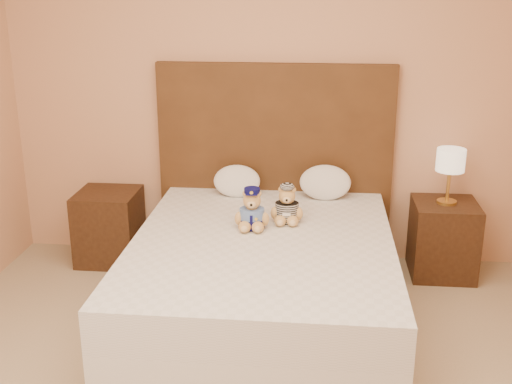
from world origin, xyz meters
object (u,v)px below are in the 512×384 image
nightstand_right (443,239)px  pillow_left (237,180)px  lamp (451,163)px  pillow_right (325,181)px  teddy_police (252,208)px  bed (262,280)px  teddy_prisoner (287,204)px  nightstand_left (109,226)px

nightstand_right → pillow_left: pillow_left is taller
lamp → pillow_right: lamp is taller
lamp → teddy_police: (-1.33, -0.62, -0.17)m
teddy_police → pillow_right: (0.47, 0.65, -0.00)m
lamp → bed: bearing=-147.4°
bed → teddy_prisoner: teddy_prisoner is taller
teddy_police → pillow_left: teddy_police is taller
nightstand_left → teddy_prisoner: 1.52m
lamp → nightstand_right: bearing=0.0°
teddy_police → teddy_prisoner: (0.22, 0.13, -0.01)m
bed → nightstand_left: 1.48m
bed → nightstand_left: same height
nightstand_left → pillow_left: size_ratio=1.60×
nightstand_left → lamp: size_ratio=1.38×
teddy_police → pillow_left: size_ratio=0.78×
nightstand_left → lamp: (2.50, 0.00, 0.57)m
bed → lamp: bearing=32.6°
lamp → teddy_police: bearing=-155.0°
nightstand_right → pillow_right: (-0.87, 0.03, 0.41)m
nightstand_right → pillow_left: (-1.52, 0.03, 0.40)m
teddy_police → pillow_left: bearing=103.3°
teddy_police → pillow_left: 0.68m
nightstand_right → teddy_prisoner: bearing=-156.2°
teddy_prisoner → pillow_right: 0.58m
bed → lamp: size_ratio=5.00×
pillow_left → pillow_right: bearing=0.0°
nightstand_right → lamp: lamp is taller
bed → pillow_right: pillow_right is taller
teddy_police → teddy_prisoner: size_ratio=1.07×
nightstand_left → nightstand_right: bearing=0.0°
bed → teddy_prisoner: size_ratio=8.04×
nightstand_right → teddy_police: 1.53m
bed → teddy_police: (-0.08, 0.18, 0.41)m
lamp → teddy_prisoner: 1.23m
lamp → pillow_left: 1.53m
teddy_prisoner → nightstand_left: bearing=159.1°
pillow_left → pillow_right: 0.65m
nightstand_left → pillow_left: pillow_left is taller
lamp → pillow_right: (-0.87, 0.03, -0.17)m
nightstand_right → teddy_police: teddy_police is taller
teddy_prisoner → lamp: bearing=22.5°
nightstand_left → teddy_police: size_ratio=2.06×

